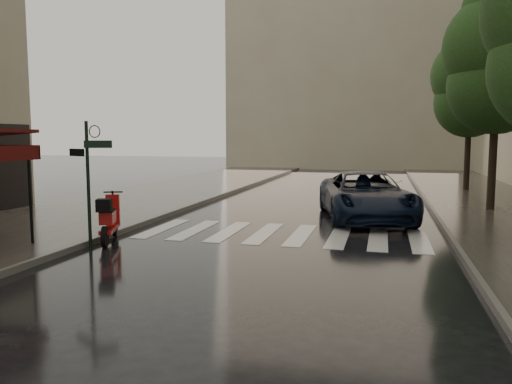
% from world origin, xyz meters
% --- Properties ---
extents(ground, '(120.00, 120.00, 0.00)m').
position_xyz_m(ground, '(0.00, 0.00, 0.00)').
color(ground, black).
rests_on(ground, ground).
extents(sidewalk_near, '(6.00, 60.00, 0.12)m').
position_xyz_m(sidewalk_near, '(-4.50, 12.00, 0.06)').
color(sidewalk_near, '#38332D').
rests_on(sidewalk_near, ground).
extents(sidewalk_far, '(5.50, 60.00, 0.12)m').
position_xyz_m(sidewalk_far, '(10.25, 12.00, 0.06)').
color(sidewalk_far, '#38332D').
rests_on(sidewalk_far, ground).
extents(curb_near, '(0.12, 60.00, 0.16)m').
position_xyz_m(curb_near, '(-1.45, 12.00, 0.07)').
color(curb_near, '#595651').
rests_on(curb_near, ground).
extents(curb_far, '(0.12, 60.00, 0.16)m').
position_xyz_m(curb_far, '(7.45, 12.00, 0.07)').
color(curb_far, '#595651').
rests_on(curb_far, ground).
extents(crosswalk, '(7.85, 3.20, 0.01)m').
position_xyz_m(crosswalk, '(2.98, 6.00, 0.01)').
color(crosswalk, silver).
rests_on(crosswalk, ground).
extents(signpost, '(1.17, 0.29, 3.10)m').
position_xyz_m(signpost, '(-1.19, 3.00, 1.83)').
color(signpost, black).
rests_on(signpost, ground).
extents(backdrop_building, '(22.00, 6.00, 20.00)m').
position_xyz_m(backdrop_building, '(3.00, 38.00, 10.00)').
color(backdrop_building, tan).
rests_on(backdrop_building, ground).
extents(tree_mid, '(3.80, 3.80, 8.34)m').
position_xyz_m(tree_mid, '(9.50, 12.00, 5.59)').
color(tree_mid, black).
rests_on(tree_mid, sidewalk_far).
extents(tree_far, '(3.80, 3.80, 8.16)m').
position_xyz_m(tree_far, '(9.70, 19.00, 5.46)').
color(tree_far, black).
rests_on(tree_far, sidewalk_far).
extents(scooter, '(0.92, 1.83, 1.26)m').
position_xyz_m(scooter, '(-1.17, 3.82, 0.58)').
color(scooter, black).
rests_on(scooter, ground).
extents(parked_car, '(3.78, 6.11, 1.58)m').
position_xyz_m(parked_car, '(5.14, 9.24, 0.79)').
color(parked_car, black).
rests_on(parked_car, ground).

